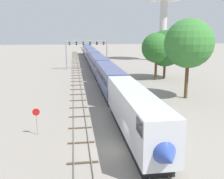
# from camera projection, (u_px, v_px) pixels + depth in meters

# --- Properties ---
(ground_plane) EXTENTS (400.00, 400.00, 0.00)m
(ground_plane) POSITION_uv_depth(u_px,v_px,m) (120.00, 150.00, 23.84)
(ground_plane) COLOR gray
(track_main) EXTENTS (2.60, 200.00, 0.16)m
(track_main) POSITION_uv_depth(u_px,v_px,m) (93.00, 66.00, 82.03)
(track_main) COLOR slate
(track_main) RESTS_ON ground
(track_near) EXTENTS (2.60, 160.00, 0.16)m
(track_near) POSITION_uv_depth(u_px,v_px,m) (76.00, 77.00, 61.94)
(track_near) COLOR slate
(track_near) RESTS_ON ground
(passenger_train) EXTENTS (3.04, 115.24, 4.80)m
(passenger_train) POSITION_uv_depth(u_px,v_px,m) (95.00, 61.00, 73.00)
(passenger_train) COLOR silver
(passenger_train) RESTS_ON ground
(signal_gantry) EXTENTS (12.10, 0.49, 8.67)m
(signal_gantry) POSITION_uv_depth(u_px,v_px,m) (87.00, 47.00, 73.02)
(signal_gantry) COLOR #999BA0
(signal_gantry) RESTS_ON ground
(stop_sign) EXTENTS (0.76, 0.08, 2.88)m
(stop_sign) POSITION_uv_depth(u_px,v_px,m) (36.00, 118.00, 26.93)
(stop_sign) COLOR gray
(stop_sign) RESTS_ON ground
(trackside_tree_left) EXTENTS (6.57, 6.57, 10.41)m
(trackside_tree_left) POSITION_uv_depth(u_px,v_px,m) (157.00, 48.00, 56.82)
(trackside_tree_left) COLOR brown
(trackside_tree_left) RESTS_ON ground
(trackside_tree_mid) EXTENTS (8.13, 8.13, 10.97)m
(trackside_tree_mid) POSITION_uv_depth(u_px,v_px,m) (165.00, 48.00, 58.36)
(trackside_tree_mid) COLOR brown
(trackside_tree_mid) RESTS_ON ground
(trackside_tree_right) EXTENTS (7.71, 7.71, 12.66)m
(trackside_tree_right) POSITION_uv_depth(u_px,v_px,m) (189.00, 44.00, 40.52)
(trackside_tree_right) COLOR brown
(trackside_tree_right) RESTS_ON ground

